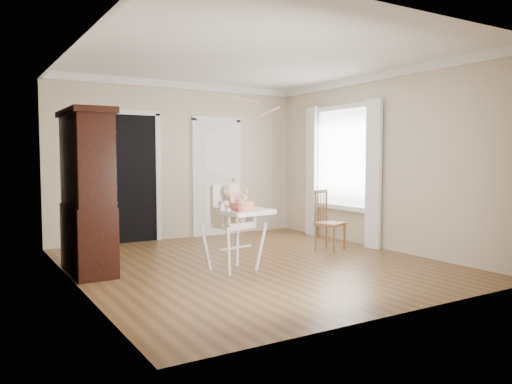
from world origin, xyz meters
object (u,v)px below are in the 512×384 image
high_chair (234,217)px  cake (246,207)px  china_cabinet (87,192)px  sippy_cup (222,207)px  dining_chair (329,222)px

high_chair → cake: high_chair is taller
cake → china_cabinet: bearing=144.6°
sippy_cup → china_cabinet: (-1.33, 0.97, 0.17)m
high_chair → china_cabinet: (-1.56, 0.84, 0.32)m
high_chair → sippy_cup: 0.30m
china_cabinet → dining_chair: bearing=-5.7°
sippy_cup → dining_chair: 2.26m
china_cabinet → dining_chair: 3.54m
cake → dining_chair: size_ratio=0.29×
cake → china_cabinet: size_ratio=0.13×
china_cabinet → cake: bearing=-35.4°
high_chair → cake: 0.31m
high_chair → china_cabinet: china_cabinet is taller
sippy_cup → dining_chair: sippy_cup is taller
high_chair → sippy_cup: size_ratio=6.70×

